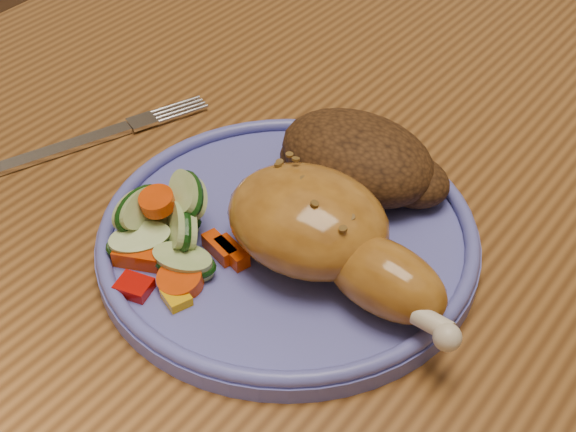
# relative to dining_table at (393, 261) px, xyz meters

# --- Properties ---
(dining_table) EXTENTS (0.90, 1.40, 0.75)m
(dining_table) POSITION_rel_dining_table_xyz_m (0.00, 0.00, 0.00)
(dining_table) COLOR brown
(dining_table) RESTS_ON ground
(plate) EXTENTS (0.25, 0.25, 0.01)m
(plate) POSITION_rel_dining_table_xyz_m (-0.03, -0.11, 0.09)
(plate) COLOR #5356B0
(plate) RESTS_ON dining_table
(plate_rim) EXTENTS (0.25, 0.25, 0.01)m
(plate_rim) POSITION_rel_dining_table_xyz_m (-0.03, -0.11, 0.10)
(plate_rim) COLOR #5356B0
(plate_rim) RESTS_ON plate
(chicken_leg) EXTENTS (0.18, 0.09, 0.06)m
(chicken_leg) POSITION_rel_dining_table_xyz_m (0.01, -0.12, 0.12)
(chicken_leg) COLOR #AE6E24
(chicken_leg) RESTS_ON plate
(rice_pilaf) EXTENTS (0.12, 0.08, 0.05)m
(rice_pilaf) POSITION_rel_dining_table_xyz_m (-0.02, -0.03, 0.11)
(rice_pilaf) COLOR #422610
(rice_pilaf) RESTS_ON plate
(vegetable_pile) EXTENTS (0.10, 0.10, 0.05)m
(vegetable_pile) POSITION_rel_dining_table_xyz_m (-0.08, -0.16, 0.11)
(vegetable_pile) COLOR #A50A05
(vegetable_pile) RESTS_ON plate
(fork) EXTENTS (0.07, 0.16, 0.00)m
(fork) POSITION_rel_dining_table_xyz_m (-0.22, -0.11, 0.09)
(fork) COLOR silver
(fork) RESTS_ON dining_table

